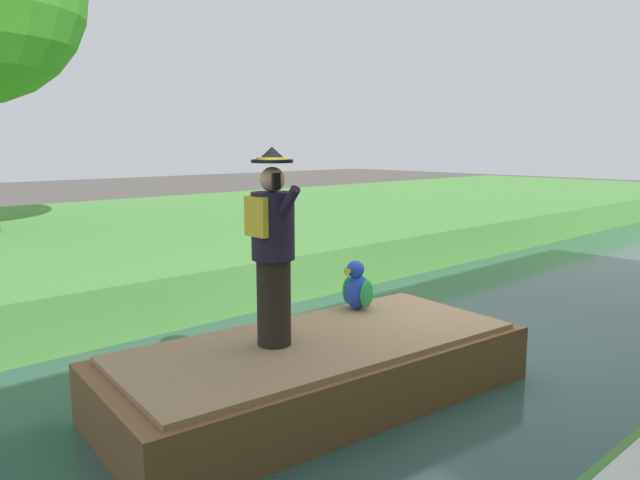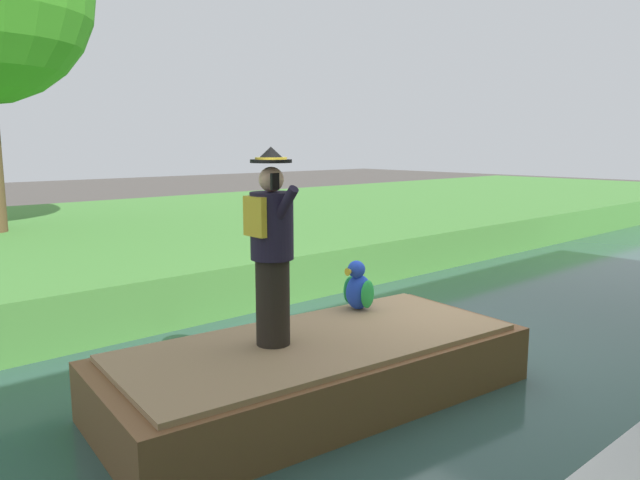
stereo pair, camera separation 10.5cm
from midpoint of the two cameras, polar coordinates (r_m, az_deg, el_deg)
name	(u,v)px [view 2 (the right image)]	position (r m, az deg, el deg)	size (l,w,h in m)	color
ground_plane	(441,360)	(7.55, 11.85, -11.08)	(80.00, 80.00, 0.00)	#4C4742
canal_water	(441,356)	(7.54, 11.86, -10.73)	(5.79, 48.00, 0.10)	#2D4C47
grass_bank_near	(132,241)	(14.12, -17.26, -0.09)	(11.33, 48.00, 0.84)	#478438
boat	(318,369)	(6.01, 0.37, -12.16)	(2.23, 4.37, 0.61)	brown
person_pirate	(272,248)	(5.54, -4.05, -0.75)	(0.61, 0.42, 1.85)	black
parrot_plush	(358,288)	(6.88, 4.09, -4.59)	(0.36, 0.35, 0.57)	blue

